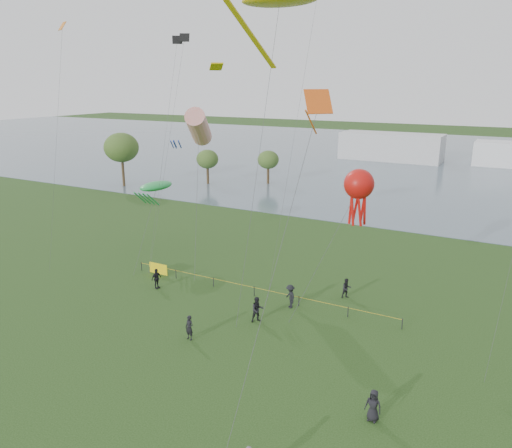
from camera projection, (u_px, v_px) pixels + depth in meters
The scene contains 17 objects.
ground_plane at pixel (166, 415), 26.39m from camera, with size 400.00×400.00×0.00m, color #193410.
lake at pixel (450, 161), 110.79m from camera, with size 400.00×120.00×0.08m, color slate.
pavilion_left at pixel (391, 147), 111.28m from camera, with size 22.00×8.00×6.00m, color silver.
trees at pixel (163, 152), 83.31m from camera, with size 25.15×18.07×8.92m.
fence at pixel (193, 276), 43.69m from camera, with size 24.07×0.07×1.05m.
spectator_a at pixel (257, 310), 36.38m from camera, with size 0.94×0.73×1.93m, color black.
spectator_b at pixel (290, 296), 38.66m from camera, with size 1.22×0.70×1.89m, color black.
spectator_c at pixel (156, 279), 42.31m from camera, with size 1.03×0.43×1.76m, color black.
spectator_d at pixel (373, 405), 25.73m from camera, with size 0.86×0.56×1.76m, color black.
spectator_f at pixel (189, 328), 33.88m from camera, with size 0.64×0.42×1.74m, color black.
spectator_g at pixel (347, 288), 40.45m from camera, with size 0.80×0.63×1.65m, color black.
kite_stingray at pixel (279, 1), 33.60m from camera, with size 5.60×10.23×22.74m.
kite_windsock at pixel (199, 127), 47.00m from camera, with size 5.51×8.36×14.81m.
kite_creature at pixel (156, 186), 50.89m from camera, with size 4.03×9.33×7.14m.
kite_octopus at pixel (359, 185), 34.52m from camera, with size 4.83×4.09×11.21m.
kite_delta at pixel (314, 118), 25.64m from camera, with size 1.52×10.47×16.61m.
small_kites at pixel (313, 1), 36.25m from camera, with size 41.91×9.19×8.73m.
Camera 1 is at (15.03, -17.55, 16.97)m, focal length 35.00 mm.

